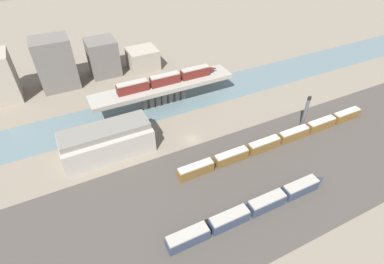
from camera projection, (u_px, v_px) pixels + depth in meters
ground_plane at (192, 140)px, 98.00m from camera, size 400.00×400.00×0.00m
railbed_yard at (231, 191)px, 81.34m from camera, size 280.00×42.00×0.01m
river_water at (164, 103)px, 114.48m from camera, size 320.00×18.25×0.01m
bridge at (163, 89)px, 110.39m from camera, size 53.76×9.46×8.23m
train_on_bridge at (168, 79)px, 108.86m from camera, size 39.53×2.87×3.78m
train_yard_near at (253, 209)px, 74.84m from camera, size 47.37×3.18×3.50m
train_yard_mid at (282, 139)px, 95.66m from camera, size 73.94×2.61×3.62m
warehouse_building at (107, 141)px, 90.68m from camera, size 26.81×12.26×9.46m
signal_tower at (305, 113)px, 99.16m from camera, size 1.09×1.09×12.49m
city_block_far_left at (1, 77)px, 111.68m from camera, size 9.59×13.01×18.32m
city_block_left at (55, 63)px, 118.09m from camera, size 14.10×11.59×20.41m
city_block_center at (103, 57)px, 128.32m from camera, size 12.03×11.91×15.21m
city_block_right at (143, 59)px, 134.25m from camera, size 12.67×11.49×8.92m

